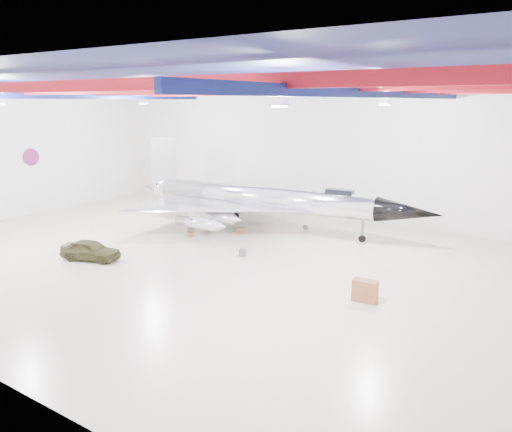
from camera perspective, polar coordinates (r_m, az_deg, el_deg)
The scene contains 15 objects.
floor at distance 32.43m, azimuth -7.24°, elevation -4.61°, with size 40.00×40.00×0.00m, color beige.
wall_back at distance 43.56m, azimuth 5.62°, elevation 7.34°, with size 40.00×40.00×0.00m, color silver.
wall_left at distance 46.78m, azimuth -26.48°, elevation 6.43°, with size 30.00×30.00×0.00m, color silver.
ceiling at distance 30.95m, azimuth -7.83°, elevation 15.19°, with size 40.00×40.00×0.00m, color #0A0F38.
ceiling_structure at distance 30.93m, azimuth -7.79°, elevation 13.94°, with size 39.50×29.50×1.08m.
wall_roundel at distance 47.81m, azimuth -24.32°, elevation 6.15°, with size 1.50×1.50×0.10m, color #B21414.
jet_aircraft at distance 38.49m, azimuth 0.57°, elevation 1.73°, with size 24.96×15.60×6.81m.
jeep at distance 33.00m, azimuth -18.39°, elevation -3.71°, with size 1.51×3.76×1.28m, color #3B3C1E.
desk at distance 25.61m, azimuth 12.34°, elevation -8.36°, with size 1.21×0.61×1.11m, color brown.
crate_ply at distance 37.13m, azimuth -7.49°, elevation -2.08°, with size 0.46×0.37×0.32m, color olive.
toolbox_red at distance 38.26m, azimuth -1.78°, elevation -1.55°, with size 0.41×0.33×0.29m, color #A71410.
engine_drum at distance 32.20m, azimuth -1.56°, elevation -4.22°, with size 0.50×0.50×0.45m, color #59595B.
crate_small at distance 39.54m, azimuth -7.49°, elevation -1.18°, with size 0.41×0.33×0.29m, color #59595B.
oil_barrel at distance 37.68m, azimuth -1.68°, elevation -1.67°, with size 0.61×0.49×0.43m, color olive.
spares_box at distance 39.01m, azimuth 5.68°, elevation -1.28°, with size 0.39×0.39×0.35m, color #59595B.
Camera 1 is at (20.36, -23.28, 9.75)m, focal length 35.00 mm.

